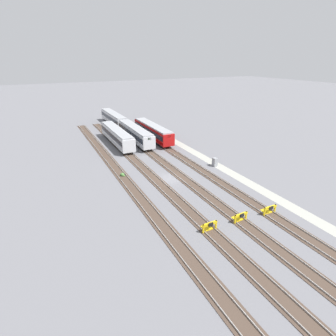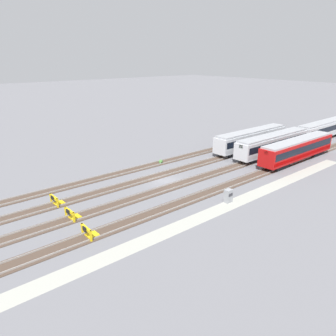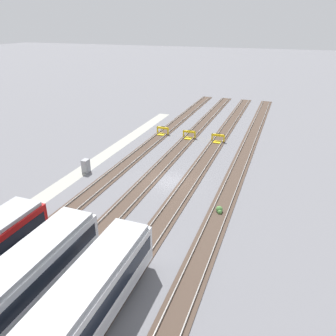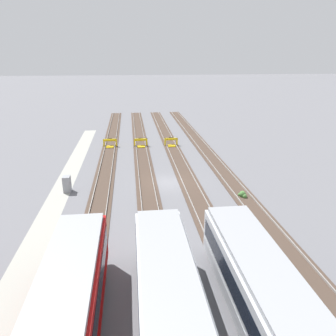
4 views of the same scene
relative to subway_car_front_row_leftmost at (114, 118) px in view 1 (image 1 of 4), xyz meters
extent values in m
plane|color=slate|center=(-41.26, 2.29, -2.04)|extent=(400.00, 400.00, 0.00)
cube|color=#9E9E93|center=(-41.26, -8.57, -2.04)|extent=(54.00, 2.00, 0.01)
cube|color=#47382D|center=(-41.26, -4.49, -2.01)|extent=(90.00, 2.24, 0.06)
cube|color=gray|center=(-41.26, -3.78, -1.90)|extent=(90.00, 0.07, 0.15)
cube|color=gray|center=(-41.26, -5.21, -1.90)|extent=(90.00, 0.07, 0.15)
cube|color=#47382D|center=(-41.26, 0.03, -2.01)|extent=(90.00, 2.24, 0.06)
cube|color=gray|center=(-41.26, 0.75, -1.90)|extent=(90.00, 0.07, 0.15)
cube|color=gray|center=(-41.26, -0.69, -1.90)|extent=(90.00, 0.07, 0.15)
cube|color=#47382D|center=(-41.26, 4.55, -2.01)|extent=(90.00, 2.24, 0.06)
cube|color=gray|center=(-41.26, 5.27, -1.90)|extent=(90.00, 0.07, 0.15)
cube|color=gray|center=(-41.26, 3.84, -1.90)|extent=(90.00, 0.07, 0.15)
cube|color=#47382D|center=(-41.26, 9.08, -2.01)|extent=(90.00, 2.24, 0.06)
cube|color=gray|center=(-41.26, 9.80, -1.90)|extent=(90.00, 0.07, 0.15)
cube|color=gray|center=(-41.26, 8.36, -1.90)|extent=(90.00, 0.07, 0.15)
cube|color=silver|center=(0.00, 0.00, 0.01)|extent=(18.03, 2.99, 2.70)
cube|color=black|center=(0.00, 0.00, 0.33)|extent=(17.31, 3.02, 1.08)
cube|color=#B2B5BA|center=(0.00, 0.00, -0.75)|extent=(17.67, 3.01, 0.54)
cube|color=#999BA0|center=(0.00, 0.00, 1.51)|extent=(17.49, 2.70, 0.30)
cube|color=#1E843D|center=(8.96, 0.09, 1.01)|extent=(0.09, 0.70, 0.56)
cube|color=#1E843D|center=(-8.96, -0.09, 1.01)|extent=(0.09, 0.70, 0.56)
cube|color=black|center=(5.58, 0.06, -1.69)|extent=(3.62, 2.28, 0.70)
cube|color=black|center=(-5.58, -0.06, -1.69)|extent=(3.62, 2.28, 0.70)
cube|color=silver|center=(-18.77, 4.55, 0.01)|extent=(18.01, 2.84, 2.70)
cube|color=black|center=(-18.77, 4.55, 0.33)|extent=(17.29, 2.88, 1.08)
cube|color=#B2B5BA|center=(-18.77, 4.55, -0.75)|extent=(17.65, 2.87, 0.54)
cube|color=#999BA0|center=(-18.77, 4.55, 1.51)|extent=(17.47, 2.56, 0.30)
cube|color=#1E843D|center=(-9.81, 4.57, 1.01)|extent=(0.08, 0.70, 0.56)
cube|color=#1E843D|center=(-27.73, 4.53, 1.01)|extent=(0.08, 0.70, 0.56)
cube|color=black|center=(-13.19, 4.56, -1.69)|extent=(3.61, 2.25, 0.70)
cube|color=black|center=(-24.35, 4.54, -1.69)|extent=(3.61, 2.25, 0.70)
cube|color=silver|center=(-18.77, 0.03, 0.01)|extent=(18.02, 2.90, 2.70)
cube|color=black|center=(-18.77, 0.03, 0.33)|extent=(17.30, 2.93, 1.08)
cube|color=#B2B5BA|center=(-18.77, 0.03, -0.75)|extent=(17.66, 2.93, 0.54)
cube|color=#999BA0|center=(-18.77, 0.03, 1.51)|extent=(17.47, 2.62, 0.30)
cube|color=#1E843D|center=(-9.81, -0.02, 1.01)|extent=(0.08, 0.70, 0.56)
cube|color=#1E843D|center=(-27.72, 0.08, 1.01)|extent=(0.08, 0.70, 0.56)
cube|color=black|center=(-13.19, 0.00, -1.69)|extent=(3.61, 2.26, 0.70)
cube|color=black|center=(-24.35, 0.06, -1.69)|extent=(3.61, 2.26, 0.70)
cube|color=#A80F0F|center=(-18.77, -4.55, 0.01)|extent=(18.00, 2.82, 2.70)
cube|color=black|center=(-18.77, -4.55, 0.33)|extent=(17.28, 2.86, 1.08)
cube|color=#990000|center=(-18.77, -4.55, -0.75)|extent=(17.64, 2.85, 0.54)
cube|color=#999BA0|center=(-18.77, -4.55, 1.51)|extent=(17.46, 2.54, 0.30)
cube|color=#1E843D|center=(-9.81, -4.56, 1.01)|extent=(0.08, 0.70, 0.56)
cube|color=#1E843D|center=(-27.73, -4.55, 1.01)|extent=(0.08, 0.70, 0.56)
cube|color=black|center=(-13.19, -4.56, -1.69)|extent=(3.60, 2.24, 0.70)
cube|color=black|center=(-24.35, -4.55, -1.69)|extent=(3.60, 2.24, 0.70)
cube|color=gold|center=(-56.73, -3.59, -1.46)|extent=(0.18, 0.18, 1.15)
cube|color=gold|center=(-56.75, -5.39, -1.46)|extent=(0.18, 0.18, 1.15)
cube|color=gold|center=(-56.74, -4.49, -1.04)|extent=(0.27, 2.00, 0.30)
cube|color=gold|center=(-56.19, -4.50, -1.95)|extent=(1.11, 1.09, 0.18)
cube|color=black|center=(-56.92, -4.49, -1.04)|extent=(0.13, 0.60, 0.44)
cube|color=gold|center=(-56.42, 0.93, -1.46)|extent=(0.19, 0.19, 1.15)
cube|color=gold|center=(-56.34, -0.87, -1.46)|extent=(0.19, 0.19, 1.15)
cube|color=gold|center=(-56.38, 0.03, -1.04)|extent=(0.34, 2.01, 0.30)
cube|color=gold|center=(-55.83, 0.06, -1.95)|extent=(1.15, 1.13, 0.18)
cube|color=black|center=(-56.56, 0.02, -1.04)|extent=(0.15, 0.61, 0.44)
cube|color=gold|center=(-56.27, 5.45, -1.46)|extent=(0.18, 0.18, 1.15)
cube|color=gold|center=(-56.23, 3.65, -1.46)|extent=(0.18, 0.18, 1.15)
cube|color=gold|center=(-56.25, 4.55, -1.04)|extent=(0.29, 2.01, 0.30)
cube|color=gold|center=(-55.70, 4.57, -1.95)|extent=(1.12, 1.11, 0.18)
cube|color=black|center=(-56.43, 4.55, -1.04)|extent=(0.13, 0.60, 0.44)
cube|color=gray|center=(-40.11, -7.87, -1.24)|extent=(0.90, 0.70, 1.60)
cube|color=#333338|center=(-40.11, -8.23, -1.00)|extent=(0.70, 0.04, 0.36)
sphere|color=#4C7F3D|center=(-36.79, 8.98, -1.76)|extent=(0.64, 0.64, 0.64)
sphere|color=#4C7F3D|center=(-36.49, 9.10, -1.86)|extent=(0.44, 0.44, 0.44)
sphere|color=#4C7F3D|center=(-37.01, 8.80, -1.90)|extent=(0.36, 0.36, 0.36)
camera|label=1|loc=(-76.83, 20.30, 16.73)|focal=28.00mm
camera|label=2|loc=(-68.52, -30.46, 14.37)|focal=35.00mm
camera|label=3|loc=(-10.18, 13.69, 14.56)|focal=35.00mm
camera|label=4|loc=(-9.09, -1.43, 10.82)|focal=35.00mm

